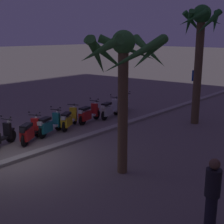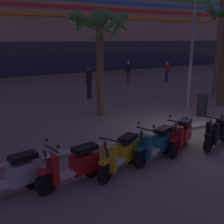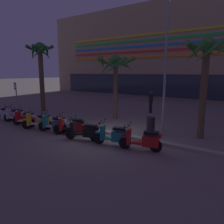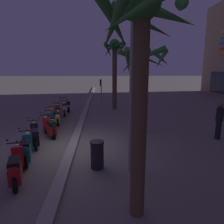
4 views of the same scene
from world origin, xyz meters
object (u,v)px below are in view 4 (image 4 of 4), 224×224
(scooter_teal_last_in_row, at_px, (26,150))
(palm_tree_near_sign, at_px, (143,66))
(scooter_red_gap_after_mid, at_px, (58,113))
(scooter_red_second_in_line, at_px, (50,128))
(litter_bin, at_px, (97,155))
(scooter_black_mid_front, at_px, (35,136))
(scooter_red_far_back, at_px, (16,168))
(scooter_silver_mid_rear, at_px, (64,109))
(crossing_sign, at_px, (101,89))
(scooter_teal_tail_end, at_px, (51,122))
(street_lamp, at_px, (133,25))
(scooter_silver_mid_centre, at_px, (66,106))
(scooter_yellow_lead_nearest, at_px, (54,117))
(pedestrian_strolling_near_curb, at_px, (219,120))
(palm_tree_far_corner, at_px, (142,47))
(palm_tree_mid_walkway, at_px, (115,58))

(scooter_teal_last_in_row, distance_m, palm_tree_near_sign, 6.50)
(scooter_red_gap_after_mid, xyz_separation_m, scooter_red_second_in_line, (3.63, 0.34, -0.00))
(scooter_red_second_in_line, distance_m, litter_bin, 4.18)
(scooter_black_mid_front, distance_m, scooter_red_far_back, 2.99)
(scooter_silver_mid_rear, height_order, litter_bin, scooter_silver_mid_rear)
(scooter_red_second_in_line, height_order, crossing_sign, crossing_sign)
(scooter_teal_tail_end, height_order, street_lamp, street_lamp)
(scooter_silver_mid_centre, bearing_deg, street_lamp, 20.46)
(scooter_silver_mid_rear, bearing_deg, litter_bin, 16.73)
(scooter_yellow_lead_nearest, xyz_separation_m, scooter_black_mid_front, (3.59, -0.05, -0.00))
(scooter_silver_mid_rear, distance_m, scooter_red_far_back, 9.22)
(scooter_silver_mid_centre, height_order, scooter_teal_tail_end, same)
(scooter_silver_mid_centre, xyz_separation_m, crossing_sign, (-2.91, 2.83, 1.05))
(litter_bin, bearing_deg, pedestrian_strolling_near_curb, 115.02)
(scooter_red_second_in_line, relative_size, scooter_red_far_back, 0.85)
(scooter_teal_tail_end, bearing_deg, scooter_red_far_back, 2.40)
(scooter_red_far_back, relative_size, street_lamp, 0.24)
(scooter_teal_tail_end, distance_m, street_lamp, 7.27)
(scooter_silver_mid_rear, xyz_separation_m, scooter_red_far_back, (9.22, 0.18, -0.00))
(scooter_red_gap_after_mid, distance_m, scooter_red_far_back, 7.86)
(scooter_red_gap_after_mid, distance_m, scooter_red_second_in_line, 3.65)
(scooter_red_gap_after_mid, bearing_deg, scooter_red_second_in_line, 5.32)
(scooter_red_gap_after_mid, xyz_separation_m, scooter_teal_last_in_row, (6.47, 0.18, 0.01))
(scooter_teal_tail_end, relative_size, scooter_red_second_in_line, 1.12)
(scooter_silver_mid_rear, bearing_deg, palm_tree_far_corner, 18.07)
(palm_tree_mid_walkway, bearing_deg, palm_tree_near_sign, 8.08)
(scooter_red_gap_after_mid, distance_m, street_lamp, 9.18)
(palm_tree_far_corner, bearing_deg, scooter_teal_last_in_row, -129.39)
(scooter_silver_mid_centre, height_order, palm_tree_far_corner, palm_tree_far_corner)
(scooter_black_mid_front, bearing_deg, scooter_red_far_back, 7.11)
(scooter_yellow_lead_nearest, height_order, scooter_black_mid_front, scooter_black_mid_front)
(palm_tree_near_sign, relative_size, street_lamp, 0.59)
(scooter_red_far_back, bearing_deg, pedestrian_strolling_near_curb, 113.18)
(scooter_teal_tail_end, bearing_deg, street_lamp, 37.41)
(scooter_teal_tail_end, xyz_separation_m, litter_bin, (4.55, 2.58, 0.03))
(scooter_teal_last_in_row, relative_size, palm_tree_near_sign, 0.38)
(scooter_red_gap_after_mid, height_order, street_lamp, street_lamp)
(pedestrian_strolling_near_curb, relative_size, street_lamp, 0.23)
(litter_bin, bearing_deg, scooter_red_second_in_line, -145.30)
(scooter_black_mid_front, bearing_deg, pedestrian_strolling_near_curb, 93.42)
(scooter_teal_tail_end, relative_size, street_lamp, 0.23)
(scooter_silver_mid_rear, bearing_deg, scooter_silver_mid_centre, -175.12)
(scooter_silver_mid_rear, relative_size, scooter_red_gap_after_mid, 1.00)
(scooter_yellow_lead_nearest, xyz_separation_m, palm_tree_near_sign, (1.96, 4.94, 2.99))
(scooter_teal_last_in_row, distance_m, scooter_red_far_back, 1.38)
(crossing_sign, distance_m, pedestrian_strolling_near_curb, 11.45)
(scooter_teal_tail_end, distance_m, scooter_red_far_back, 5.34)
(scooter_teal_last_in_row, xyz_separation_m, crossing_sign, (-12.09, 2.71, 1.04))
(pedestrian_strolling_near_curb, bearing_deg, street_lamp, -57.88)
(scooter_teal_tail_end, height_order, scooter_red_second_in_line, same)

